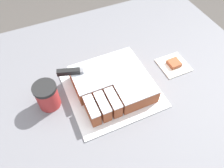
{
  "coord_description": "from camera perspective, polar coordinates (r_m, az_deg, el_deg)",
  "views": [
    {
      "loc": [
        -0.25,
        -0.55,
        1.7
      ],
      "look_at": [
        -0.02,
        -0.04,
        0.98
      ],
      "focal_mm": 35.0,
      "sensor_mm": 36.0,
      "label": 1
    }
  ],
  "objects": [
    {
      "name": "cake_board",
      "position": [
        0.95,
        0.0,
        -1.47
      ],
      "size": [
        0.38,
        0.36,
        0.01
      ],
      "color": "white",
      "rests_on": "countertop"
    },
    {
      "name": "knife",
      "position": [
        0.91,
        -9.03,
        3.29
      ],
      "size": [
        0.3,
        0.11,
        0.02
      ],
      "rotation": [
        0.0,
        0.0,
        -0.29
      ],
      "color": "silver",
      "rests_on": "cake"
    },
    {
      "name": "ground_plane",
      "position": [
        1.81,
        0.21,
        -18.04
      ],
      "size": [
        8.0,
        8.0,
        0.0
      ],
      "primitive_type": "plane",
      "color": "#4C4742"
    },
    {
      "name": "paper_napkin",
      "position": [
        1.08,
        15.75,
        4.78
      ],
      "size": [
        0.13,
        0.13,
        0.01
      ],
      "color": "white",
      "rests_on": "countertop"
    },
    {
      "name": "countertop",
      "position": [
        1.37,
        0.27,
        -11.52
      ],
      "size": [
        1.4,
        1.1,
        0.94
      ],
      "color": "slate",
      "rests_on": "ground_plane"
    },
    {
      "name": "brownie",
      "position": [
        1.07,
        15.89,
        5.23
      ],
      "size": [
        0.05,
        0.05,
        0.02
      ],
      "color": "#994C2D",
      "rests_on": "paper_napkin"
    },
    {
      "name": "cake",
      "position": [
        0.92,
        0.15,
        0.27
      ],
      "size": [
        0.3,
        0.28,
        0.07
      ],
      "color": "#994C2D",
      "rests_on": "cake_board"
    },
    {
      "name": "coffee_cup",
      "position": [
        0.9,
        -16.54,
        -2.99
      ],
      "size": [
        0.09,
        0.09,
        0.12
      ],
      "color": "#B23333",
      "rests_on": "countertop"
    }
  ]
}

